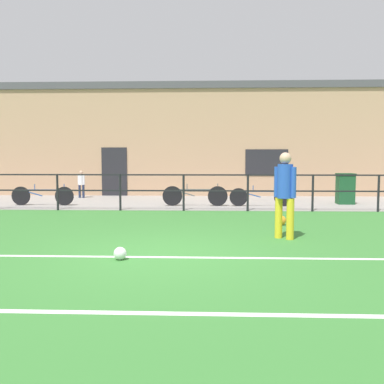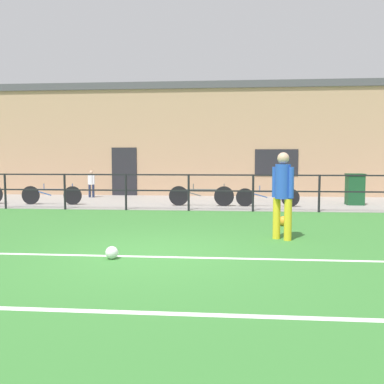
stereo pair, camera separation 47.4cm
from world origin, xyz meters
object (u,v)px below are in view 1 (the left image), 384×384
(bicycle_parked_0, at_px, (195,196))
(bicycle_parked_3, at_px, (42,196))
(soccer_ball_spare, at_px, (120,253))
(trash_bin_0, at_px, (345,189))
(bicycle_parked_1, at_px, (261,197))
(soccer_ball_match, at_px, (281,220))
(player_striker, at_px, (285,190))
(spectator_child, at_px, (81,182))

(bicycle_parked_0, xyz_separation_m, bicycle_parked_3, (-5.27, -0.04, -0.01))
(soccer_ball_spare, distance_m, trash_bin_0, 10.51)
(bicycle_parked_0, bearing_deg, bicycle_parked_1, 0.00)
(soccer_ball_spare, bearing_deg, bicycle_parked_0, 82.70)
(soccer_ball_match, relative_size, bicycle_parked_0, 0.11)
(bicycle_parked_3, relative_size, trash_bin_0, 1.99)
(bicycle_parked_1, bearing_deg, bicycle_parked_3, -179.67)
(bicycle_parked_0, xyz_separation_m, bicycle_parked_1, (2.24, 0.00, -0.03))
(bicycle_parked_0, height_order, bicycle_parked_3, bicycle_parked_0)
(bicycle_parked_1, relative_size, trash_bin_0, 1.94)
(player_striker, distance_m, bicycle_parked_0, 6.06)
(bicycle_parked_0, relative_size, trash_bin_0, 2.04)
(spectator_child, bearing_deg, bicycle_parked_0, 159.15)
(player_striker, xyz_separation_m, soccer_ball_match, (0.24, 1.76, -0.89))
(player_striker, xyz_separation_m, trash_bin_0, (3.29, 6.48, -0.44))
(bicycle_parked_0, distance_m, bicycle_parked_1, 2.24)
(soccer_ball_match, bearing_deg, trash_bin_0, 57.17)
(bicycle_parked_0, height_order, trash_bin_0, trash_bin_0)
(bicycle_parked_3, bearing_deg, soccer_ball_match, -27.24)
(soccer_ball_spare, distance_m, bicycle_parked_0, 7.67)
(player_striker, xyz_separation_m, bicycle_parked_1, (0.21, 5.68, -0.67))
(player_striker, height_order, bicycle_parked_1, player_striker)
(bicycle_parked_0, bearing_deg, trash_bin_0, 8.63)
(soccer_ball_spare, xyz_separation_m, bicycle_parked_3, (-4.29, 7.56, 0.25))
(soccer_ball_spare, xyz_separation_m, spectator_child, (-3.77, 10.33, 0.55))
(soccer_ball_match, xyz_separation_m, bicycle_parked_1, (-0.03, 3.92, 0.22))
(trash_bin_0, bearing_deg, soccer_ball_spare, -126.82)
(player_striker, relative_size, bicycle_parked_1, 0.84)
(soccer_ball_spare, bearing_deg, trash_bin_0, 53.18)
(soccer_ball_match, distance_m, bicycle_parked_0, 4.54)
(soccer_ball_spare, height_order, trash_bin_0, trash_bin_0)
(spectator_child, distance_m, bicycle_parked_3, 2.84)
(trash_bin_0, bearing_deg, bicycle_parked_3, -175.41)
(spectator_child, relative_size, bicycle_parked_1, 0.53)
(soccer_ball_spare, bearing_deg, bicycle_parked_3, 119.60)
(trash_bin_0, bearing_deg, soccer_ball_match, -122.83)
(player_striker, relative_size, soccer_ball_spare, 8.43)
(soccer_ball_match, relative_size, spectator_child, 0.21)
(spectator_child, height_order, bicycle_parked_3, spectator_child)
(bicycle_parked_3, bearing_deg, player_striker, -37.69)
(soccer_ball_spare, relative_size, bicycle_parked_3, 0.10)
(bicycle_parked_3, xyz_separation_m, trash_bin_0, (10.59, 0.85, 0.21))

